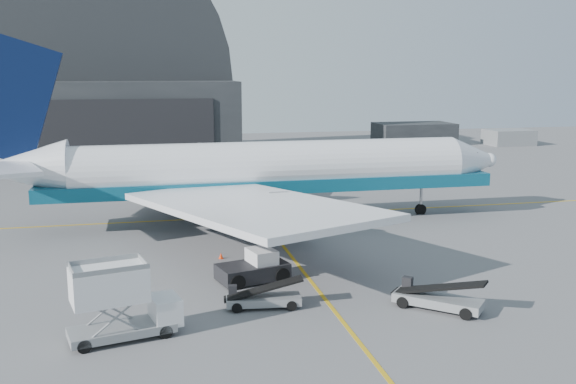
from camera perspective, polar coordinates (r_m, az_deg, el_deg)
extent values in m
plane|color=#565659|center=(41.86, 2.22, -8.15)|extent=(200.00, 200.00, 0.00)
cube|color=gold|center=(60.69, -2.55, -2.14)|extent=(80.00, 0.25, 0.02)
cube|color=gold|center=(40.03, 2.95, -9.04)|extent=(0.25, 40.00, 0.02)
cube|color=black|center=(104.25, -19.07, 6.03)|extent=(50.00, 28.00, 12.00)
cube|color=black|center=(90.39, -20.01, 4.70)|extent=(42.00, 0.40, 9.50)
cube|color=black|center=(121.08, 11.09, 4.15)|extent=(14.00, 8.00, 4.00)
cube|color=gray|center=(125.37, 18.98, 3.99)|extent=(8.00, 6.00, 2.80)
cylinder|color=white|center=(57.52, -1.43, 2.23)|extent=(34.76, 4.64, 4.64)
cone|color=white|center=(64.12, 15.96, 2.70)|extent=(4.25, 4.64, 4.64)
sphere|color=white|center=(65.06, 17.46, 2.73)|extent=(1.35, 1.35, 1.35)
cone|color=white|center=(57.27, -22.29, 1.97)|extent=(6.76, 4.64, 4.64)
cube|color=black|center=(63.51, 15.07, 3.20)|extent=(2.51, 2.12, 0.68)
cube|color=#0C4E67|center=(57.76, -1.42, 0.76)|extent=(40.56, 4.68, 1.16)
cube|color=white|center=(45.80, -3.40, -1.23)|extent=(17.81, 23.68, 1.41)
cube|color=white|center=(68.45, -6.47, 2.72)|extent=(17.81, 23.68, 1.41)
cube|color=white|center=(53.05, -23.62, 1.87)|extent=(5.91, 8.08, 0.34)
cube|color=white|center=(61.52, -22.11, 3.09)|extent=(5.91, 8.08, 0.34)
cube|color=black|center=(56.94, -23.67, 7.60)|extent=(8.95, 0.48, 11.12)
cylinder|color=gray|center=(50.35, -0.82, -1.91)|extent=(5.02, 2.61, 2.61)
cylinder|color=gray|center=(65.27, -3.55, 1.01)|extent=(5.02, 2.61, 2.61)
cylinder|color=#A5A5AA|center=(62.52, 11.73, -0.72)|extent=(0.27, 0.27, 2.70)
cylinder|color=black|center=(62.70, 11.70, -1.54)|extent=(1.06, 0.34, 1.06)
cylinder|color=black|center=(55.06, -2.77, -2.93)|extent=(1.26, 0.43, 1.26)
cylinder|color=black|center=(61.01, -3.75, -1.58)|extent=(1.26, 0.43, 1.26)
cube|color=gray|center=(34.68, -14.54, -11.76)|extent=(5.63, 3.29, 0.44)
cube|color=silver|center=(34.88, -10.85, -10.22)|extent=(1.84, 2.30, 1.41)
cube|color=black|center=(34.97, -9.81, -9.75)|extent=(0.46, 1.64, 0.79)
cube|color=silver|center=(33.72, -15.62, -7.92)|extent=(4.11, 3.00, 1.76)
cylinder|color=black|center=(34.30, -10.82, -12.10)|extent=(0.75, 0.42, 0.70)
cylinder|color=black|center=(35.96, -11.61, -11.02)|extent=(0.75, 0.42, 0.70)
cylinder|color=black|center=(33.60, -17.66, -12.93)|extent=(0.75, 0.42, 0.70)
cylinder|color=black|center=(35.29, -18.12, -11.78)|extent=(0.75, 0.42, 0.70)
cube|color=black|center=(42.33, -3.17, -7.05)|extent=(4.99, 3.57, 1.01)
cube|color=silver|center=(42.34, -2.35, -5.77)|extent=(2.05, 2.36, 1.01)
cylinder|color=black|center=(42.07, -0.56, -7.39)|extent=(1.08, 0.64, 1.01)
cylinder|color=black|center=(43.99, -1.91, -6.58)|extent=(1.08, 0.64, 1.01)
cylinder|color=black|center=(40.81, -4.54, -8.01)|extent=(1.08, 0.64, 1.01)
cylinder|color=black|center=(42.79, -5.73, -7.14)|extent=(1.08, 0.64, 1.01)
cube|color=gray|center=(37.76, -2.19, -9.58)|extent=(4.44, 1.91, 0.44)
cube|color=black|center=(37.53, -2.20, -8.59)|extent=(4.67, 1.45, 1.25)
cube|color=black|center=(38.03, -4.95, -8.68)|extent=(0.53, 0.44, 0.59)
cylinder|color=black|center=(37.32, 0.33, -10.07)|extent=(0.61, 0.30, 0.59)
cylinder|color=black|center=(38.59, 0.08, -9.34)|extent=(0.61, 0.30, 0.59)
cylinder|color=black|center=(37.10, -4.57, -10.23)|extent=(0.61, 0.30, 0.59)
cylinder|color=black|center=(38.38, -4.64, -9.50)|extent=(0.61, 0.30, 0.59)
cube|color=gray|center=(38.42, 13.17, -9.39)|extent=(4.87, 4.62, 0.51)
cube|color=black|center=(38.16, 13.23, -8.26)|extent=(4.74, 4.41, 1.46)
cube|color=black|center=(39.37, 10.58, -7.91)|extent=(0.73, 0.72, 0.68)
cylinder|color=black|center=(37.33, 15.54, -10.39)|extent=(0.70, 0.67, 0.68)
cylinder|color=black|center=(38.79, 16.12, -9.61)|extent=(0.70, 0.67, 0.68)
cylinder|color=black|center=(38.27, 10.17, -9.62)|extent=(0.70, 0.67, 0.68)
cylinder|color=black|center=(39.70, 10.94, -8.89)|extent=(0.70, 0.67, 0.68)
cube|color=#FF3508|center=(47.43, -5.98, -5.89)|extent=(0.31, 0.31, 0.03)
cone|color=#FF3508|center=(47.37, -5.98, -5.64)|extent=(0.31, 0.31, 0.45)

